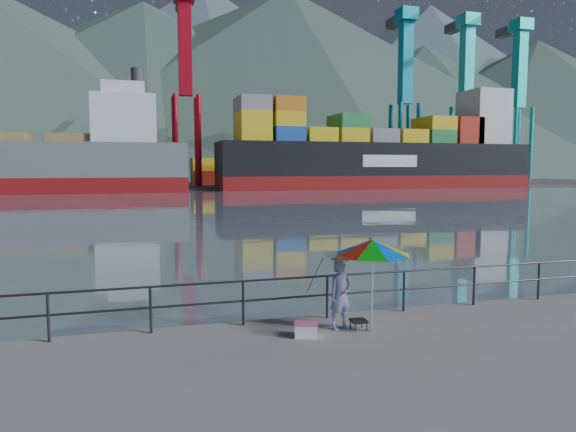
% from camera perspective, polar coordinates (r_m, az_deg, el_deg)
% --- Properties ---
extents(harbor_water, '(500.00, 280.00, 0.00)m').
position_cam_1_polar(harbor_water, '(139.43, -14.82, 3.87)').
color(harbor_water, slate).
rests_on(harbor_water, ground).
extents(far_dock, '(200.00, 40.00, 0.40)m').
position_cam_1_polar(far_dock, '(103.25, -8.78, 3.48)').
color(far_dock, '#514F4C').
rests_on(far_dock, ground).
extents(guardrail, '(22.00, 0.06, 1.03)m').
position_cam_1_polar(guardrail, '(11.88, -0.20, -9.22)').
color(guardrail, '#2D3033').
rests_on(guardrail, ground).
extents(mountains, '(600.00, 332.80, 80.00)m').
position_cam_1_polar(mountains, '(223.42, -5.24, 13.72)').
color(mountains, '#385147').
rests_on(mountains, ground).
extents(port_cranes, '(116.00, 28.00, 38.40)m').
position_cam_1_polar(port_cranes, '(100.18, 4.07, 12.64)').
color(port_cranes, red).
rests_on(port_cranes, ground).
extents(container_stacks, '(58.00, 8.40, 7.80)m').
position_cam_1_polar(container_stacks, '(110.69, 4.95, 5.06)').
color(container_stacks, red).
rests_on(container_stacks, ground).
extents(fisherman, '(0.62, 0.49, 1.52)m').
position_cam_1_polar(fisherman, '(11.36, 5.85, -8.70)').
color(fisherman, navy).
rests_on(fisherman, ground).
extents(beach_umbrella, '(1.74, 1.74, 2.00)m').
position_cam_1_polar(beach_umbrella, '(11.09, 9.39, -3.45)').
color(beach_umbrella, white).
rests_on(beach_umbrella, ground).
extents(folding_stool, '(0.37, 0.37, 0.22)m').
position_cam_1_polar(folding_stool, '(11.49, 7.85, -11.86)').
color(folding_stool, black).
rests_on(folding_stool, ground).
extents(cooler_bag, '(0.54, 0.44, 0.27)m').
position_cam_1_polar(cooler_bag, '(10.95, 2.02, -12.61)').
color(cooler_bag, white).
rests_on(cooler_bag, ground).
extents(fishing_rod, '(0.20, 1.74, 1.23)m').
position_cam_1_polar(fishing_rod, '(12.70, 2.92, -10.68)').
color(fishing_rod, black).
rests_on(fishing_rod, ground).
extents(bulk_carrier, '(49.21, 8.52, 14.50)m').
position_cam_1_polar(bulk_carrier, '(82.08, -27.30, 5.33)').
color(bulk_carrier, maroon).
rests_on(bulk_carrier, ground).
extents(container_ship, '(56.50, 9.42, 18.10)m').
position_cam_1_polar(container_ship, '(93.28, 10.86, 6.83)').
color(container_ship, maroon).
rests_on(container_ship, ground).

